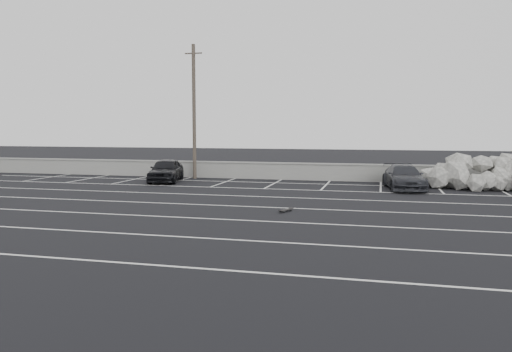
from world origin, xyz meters
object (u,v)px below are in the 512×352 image
(riprap_pile, at_px, (490,179))
(utility_pole, at_px, (194,111))
(trash_bin, at_px, (436,175))
(car_left, at_px, (166,170))
(car_right, at_px, (404,177))
(skateboard, at_px, (286,210))

(riprap_pile, bearing_deg, utility_pole, 174.72)
(utility_pole, bearing_deg, trash_bin, 1.57)
(car_left, distance_m, car_right, 13.63)
(car_left, relative_size, utility_pole, 0.49)
(riprap_pile, relative_size, skateboard, 8.99)
(car_left, xyz_separation_m, utility_pole, (0.95, 2.26, 3.55))
(car_left, bearing_deg, utility_pole, 54.46)
(utility_pole, distance_m, trash_bin, 15.06)
(trash_bin, height_order, riprap_pile, riprap_pile)
(car_right, height_order, utility_pole, utility_pole)
(utility_pole, xyz_separation_m, skateboard, (7.99, -11.08, -4.18))
(car_right, distance_m, utility_pole, 13.42)
(car_left, xyz_separation_m, riprap_pile, (17.96, 0.68, -0.14))
(car_left, relative_size, skateboard, 5.55)
(car_right, distance_m, skateboard, 9.76)
(car_right, bearing_deg, skateboard, -127.17)
(car_left, xyz_separation_m, trash_bin, (15.53, 2.66, -0.19))
(riprap_pile, bearing_deg, trash_bin, 140.96)
(trash_bin, bearing_deg, riprap_pile, -39.04)
(car_left, height_order, trash_bin, car_left)
(utility_pole, height_order, riprap_pile, utility_pole)
(car_left, xyz_separation_m, car_right, (13.62, -0.28, -0.06))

